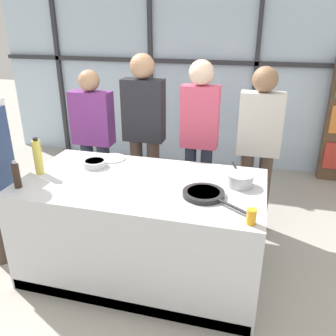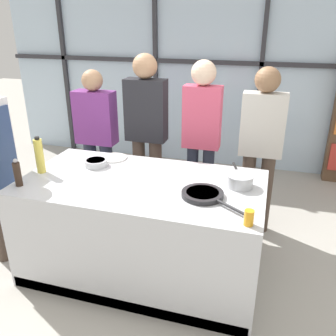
# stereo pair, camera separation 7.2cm
# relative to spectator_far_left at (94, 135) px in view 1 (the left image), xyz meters

# --- Properties ---
(ground_plane) EXTENTS (18.00, 18.00, 0.00)m
(ground_plane) POSITION_rel_spectator_far_left_xyz_m (0.90, -0.97, -0.91)
(ground_plane) COLOR #ADA89E
(back_window_wall) EXTENTS (6.40, 0.10, 2.80)m
(back_window_wall) POSITION_rel_spectator_far_left_xyz_m (0.90, 1.79, 0.49)
(back_window_wall) COLOR silver
(back_window_wall) RESTS_ON ground_plane
(demo_island) EXTENTS (2.00, 1.07, 0.88)m
(demo_island) POSITION_rel_spectator_far_left_xyz_m (0.90, -0.97, -0.47)
(demo_island) COLOR silver
(demo_island) RESTS_ON ground_plane
(spectator_far_left) EXTENTS (0.45, 0.23, 1.62)m
(spectator_far_left) POSITION_rel_spectator_far_left_xyz_m (0.00, 0.00, 0.00)
(spectator_far_left) COLOR #232838
(spectator_far_left) RESTS_ON ground_plane
(spectator_center_left) EXTENTS (0.43, 0.25, 1.80)m
(spectator_center_left) POSITION_rel_spectator_far_left_xyz_m (0.60, 0.00, 0.13)
(spectator_center_left) COLOR #47382D
(spectator_center_left) RESTS_ON ground_plane
(spectator_center_right) EXTENTS (0.38, 0.25, 1.76)m
(spectator_center_right) POSITION_rel_spectator_far_left_xyz_m (1.20, -0.00, 0.12)
(spectator_center_right) COLOR #232838
(spectator_center_right) RESTS_ON ground_plane
(spectator_far_right) EXTENTS (0.42, 0.24, 1.72)m
(spectator_far_right) POSITION_rel_spectator_far_left_xyz_m (1.80, 0.00, 0.07)
(spectator_far_right) COLOR #47382D
(spectator_far_right) RESTS_ON ground_plane
(frying_pan) EXTENTS (0.50, 0.40, 0.04)m
(frying_pan) POSITION_rel_spectator_far_left_xyz_m (1.44, -1.10, -0.01)
(frying_pan) COLOR #232326
(frying_pan) RESTS_ON demo_island
(saucepan) EXTENTS (0.21, 0.39, 0.10)m
(saucepan) POSITION_rel_spectator_far_left_xyz_m (1.68, -0.84, 0.02)
(saucepan) COLOR silver
(saucepan) RESTS_ON demo_island
(white_plate) EXTENTS (0.25, 0.25, 0.01)m
(white_plate) POSITION_rel_spectator_far_left_xyz_m (0.47, -0.57, -0.03)
(white_plate) COLOR white
(white_plate) RESTS_ON demo_island
(mixing_bowl) EXTENTS (0.21, 0.21, 0.06)m
(mixing_bowl) POSITION_rel_spectator_far_left_xyz_m (0.39, -0.78, 0.00)
(mixing_bowl) COLOR silver
(mixing_bowl) RESTS_ON demo_island
(oil_bottle) EXTENTS (0.07, 0.07, 0.32)m
(oil_bottle) POSITION_rel_spectator_far_left_xyz_m (0.00, -1.04, 0.12)
(oil_bottle) COLOR #E0CC4C
(oil_bottle) RESTS_ON demo_island
(pepper_grinder) EXTENTS (0.06, 0.06, 0.23)m
(pepper_grinder) POSITION_rel_spectator_far_left_xyz_m (-0.01, -1.33, 0.07)
(pepper_grinder) COLOR #332319
(pepper_grinder) RESTS_ON demo_island
(juice_glass_near) EXTENTS (0.06, 0.06, 0.11)m
(juice_glass_near) POSITION_rel_spectator_far_left_xyz_m (1.80, -1.40, 0.02)
(juice_glass_near) COLOR orange
(juice_glass_near) RESTS_ON demo_island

